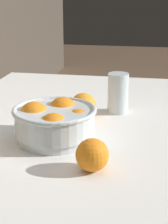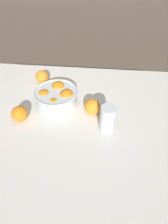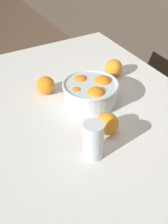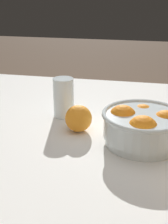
{
  "view_description": "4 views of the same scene",
  "coord_description": "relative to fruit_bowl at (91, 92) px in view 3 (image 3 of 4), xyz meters",
  "views": [
    {
      "loc": [
        -0.98,
        -0.15,
        1.11
      ],
      "look_at": [
        0.02,
        0.03,
        0.76
      ],
      "focal_mm": 60.0,
      "sensor_mm": 36.0,
      "label": 1
    },
    {
      "loc": [
        0.14,
        -0.6,
        1.32
      ],
      "look_at": [
        0.08,
        -0.01,
        0.75
      ],
      "focal_mm": 28.0,
      "sensor_mm": 36.0,
      "label": 2
    },
    {
      "loc": [
        0.81,
        -0.44,
        1.43
      ],
      "look_at": [
        0.03,
        0.0,
        0.76
      ],
      "focal_mm": 50.0,
      "sensor_mm": 36.0,
      "label": 3
    },
    {
      "loc": [
        -0.08,
        0.88,
        1.11
      ],
      "look_at": [
        0.09,
        0.06,
        0.77
      ],
      "focal_mm": 50.0,
      "sensor_mm": 36.0,
      "label": 4
    }
  ],
  "objects": [
    {
      "name": "dining_table",
      "position": [
        0.08,
        -0.09,
        -0.12
      ],
      "size": [
        1.35,
        1.0,
        0.7
      ],
      "color": "white",
      "rests_on": "ground_plane"
    },
    {
      "name": "fruit_bowl",
      "position": [
        0.0,
        0.0,
        0.0
      ],
      "size": [
        0.22,
        0.22,
        0.1
      ],
      "color": "silver",
      "rests_on": "dining_table"
    },
    {
      "name": "juice_glass",
      "position": [
        0.26,
        -0.14,
        0.01
      ],
      "size": [
        0.07,
        0.07,
        0.13
      ],
      "color": "#F4A314",
      "rests_on": "dining_table"
    },
    {
      "name": "orange_loose_near_bowl",
      "position": [
        -0.15,
        -0.13,
        -0.01
      ],
      "size": [
        0.08,
        0.08,
        0.08
      ],
      "primitive_type": "sphere",
      "color": "orange",
      "rests_on": "dining_table"
    },
    {
      "name": "orange_loose_front",
      "position": [
        -0.14,
        0.2,
        -0.01
      ],
      "size": [
        0.08,
        0.08,
        0.08
      ],
      "primitive_type": "sphere",
      "color": "orange",
      "rests_on": "dining_table"
    },
    {
      "name": "orange_loose_aside",
      "position": [
        0.19,
        -0.04,
        -0.01
      ],
      "size": [
        0.08,
        0.08,
        0.08
      ],
      "primitive_type": "sphere",
      "color": "orange",
      "rests_on": "dining_table"
    }
  ]
}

